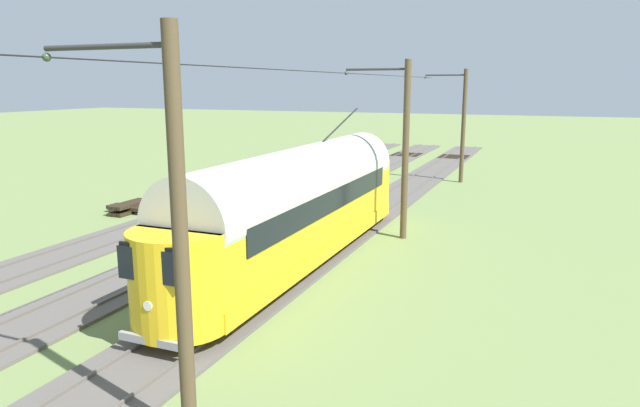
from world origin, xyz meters
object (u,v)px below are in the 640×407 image
catenary_pole_foreground (462,124)px  catenary_pole_mid_far (177,237)px  vintage_streetcar (300,203)px  spare_tie_stack (130,207)px  catenary_pole_mid_near (404,147)px

catenary_pole_foreground → catenary_pole_mid_far: bearing=90.0°
vintage_streetcar → spare_tie_stack: vintage_streetcar is taller
vintage_streetcar → catenary_pole_mid_near: size_ratio=2.28×
catenary_pole_mid_near → catenary_pole_mid_far: (0.00, 15.67, 0.00)m
vintage_streetcar → catenary_pole_mid_near: (-2.61, -4.85, 1.68)m
catenary_pole_mid_far → spare_tie_stack: (14.31, -15.18, -3.67)m
catenary_pole_mid_near → spare_tie_stack: catenary_pole_mid_near is taller
catenary_pole_mid_near → catenary_pole_mid_far: size_ratio=1.00×
spare_tie_stack → catenary_pole_mid_near: bearing=-178.0°
catenary_pole_mid_near → spare_tie_stack: (14.31, 0.49, -3.67)m
catenary_pole_mid_near → catenary_pole_mid_far: 15.67m
catenary_pole_mid_near → catenary_pole_mid_far: same height
vintage_streetcar → spare_tie_stack: 12.64m
catenary_pole_mid_near → catenary_pole_foreground: bearing=-90.0°
catenary_pole_foreground → spare_tie_stack: 21.90m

